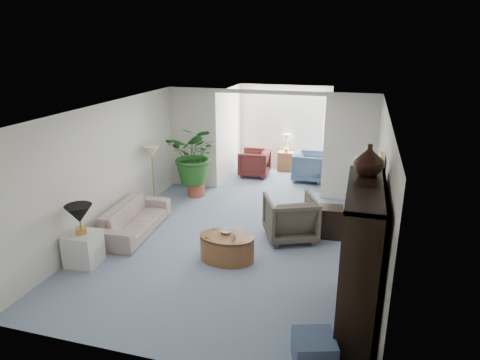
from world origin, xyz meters
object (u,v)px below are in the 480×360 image
(framed_picture, at_px, (382,171))
(coffee_table, at_px, (227,248))
(plant_pot, at_px, (196,189))
(entertainment_cabinet, at_px, (360,259))
(sunroom_chair_blue, at_px, (309,167))
(sunroom_table, at_px, (286,161))
(wingback_chair, at_px, (290,218))
(floor_lamp, at_px, (151,152))
(cabinet_urn, at_px, (369,160))
(coffee_cup, at_px, (234,237))
(table_lamp, at_px, (79,214))
(sunroom_chair_maroon, at_px, (254,163))
(sofa, at_px, (134,219))
(ottoman, at_px, (314,351))
(coffee_bowl, at_px, (226,232))
(side_table_dark, at_px, (329,222))
(end_table, at_px, (83,249))

(framed_picture, xyz_separation_m, coffee_table, (-2.39, -0.36, -1.47))
(plant_pot, bearing_deg, framed_picture, -31.10)
(entertainment_cabinet, height_order, sunroom_chair_blue, entertainment_cabinet)
(sunroom_table, bearing_deg, wingback_chair, -78.86)
(floor_lamp, xyz_separation_m, cabinet_urn, (4.51, -2.63, 0.89))
(coffee_cup, height_order, sunroom_chair_blue, sunroom_chair_blue)
(wingback_chair, height_order, cabinet_urn, cabinet_urn)
(coffee_table, xyz_separation_m, entertainment_cabinet, (2.16, -1.19, 0.74))
(table_lamp, height_order, sunroom_chair_maroon, table_lamp)
(sofa, bearing_deg, sunroom_table, -27.12)
(sofa, bearing_deg, wingback_chair, -83.02)
(sofa, relative_size, table_lamp, 4.38)
(ottoman, distance_m, sunroom_chair_blue, 6.86)
(coffee_bowl, bearing_deg, cabinet_urn, -19.63)
(plant_pot, height_order, sunroom_chair_blue, sunroom_chair_blue)
(framed_picture, bearing_deg, wingback_chair, 153.00)
(floor_lamp, relative_size, sunroom_chair_blue, 0.43)
(floor_lamp, bearing_deg, ottoman, -44.70)
(framed_picture, height_order, sunroom_table, framed_picture)
(coffee_table, bearing_deg, sunroom_table, 89.54)
(coffee_bowl, height_order, sunroom_chair_blue, sunroom_chair_blue)
(plant_pot, bearing_deg, coffee_bowl, -59.09)
(coffee_cup, distance_m, cabinet_urn, 2.66)
(ottoman, bearing_deg, side_table_dark, 92.10)
(end_table, bearing_deg, framed_picture, 13.87)
(table_lamp, xyz_separation_m, sunroom_chair_maroon, (1.57, 5.49, -0.54))
(entertainment_cabinet, distance_m, sunroom_chair_maroon, 6.58)
(end_table, distance_m, entertainment_cabinet, 4.50)
(coffee_bowl, distance_m, coffee_cup, 0.28)
(sofa, bearing_deg, floor_lamp, 7.59)
(floor_lamp, bearing_deg, sunroom_table, 55.72)
(coffee_cup, bearing_deg, sunroom_chair_blue, 82.36)
(sofa, height_order, end_table, sofa)
(wingback_chair, height_order, entertainment_cabinet, entertainment_cabinet)
(coffee_bowl, relative_size, sunroom_table, 0.38)
(end_table, height_order, wingback_chair, wingback_chair)
(cabinet_urn, bearing_deg, plant_pot, 137.61)
(ottoman, relative_size, sunroom_table, 0.86)
(sofa, distance_m, plant_pot, 2.29)
(wingback_chair, relative_size, sunroom_chair_blue, 1.10)
(coffee_cup, bearing_deg, ottoman, -51.65)
(wingback_chair, xyz_separation_m, sunroom_table, (-0.85, 4.33, -0.15))
(cabinet_urn, bearing_deg, ottoman, -107.17)
(cabinet_urn, distance_m, sunroom_chair_blue, 5.83)
(cabinet_urn, xyz_separation_m, sunroom_chair_maroon, (-2.87, 5.39, -1.78))
(table_lamp, relative_size, wingback_chair, 0.48)
(sunroom_table, bearing_deg, framed_picture, -65.27)
(cabinet_urn, height_order, plant_pot, cabinet_urn)
(table_lamp, relative_size, sunroom_chair_blue, 0.52)
(wingback_chair, xyz_separation_m, sunroom_chair_blue, (-0.10, 3.58, -0.04))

